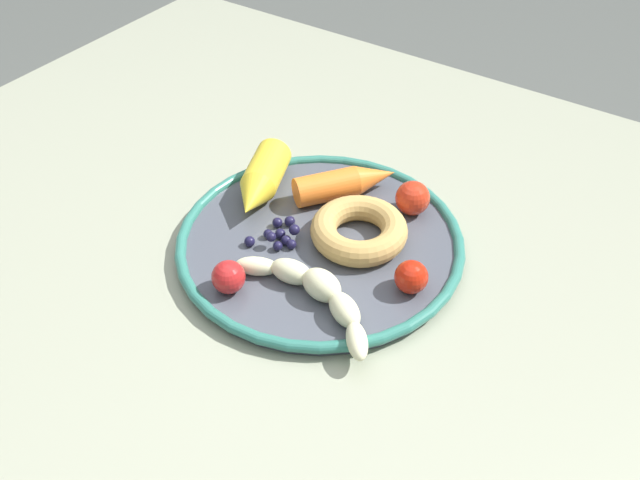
% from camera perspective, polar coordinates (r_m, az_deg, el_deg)
% --- Properties ---
extents(dining_table, '(1.05, 0.98, 0.75)m').
position_cam_1_polar(dining_table, '(0.82, -4.80, -5.10)').
color(dining_table, gray).
rests_on(dining_table, ground_plane).
extents(plate, '(0.31, 0.31, 0.02)m').
position_cam_1_polar(plate, '(0.75, 0.00, -0.16)').
color(plate, '#484D58').
rests_on(plate, dining_table).
extents(banana, '(0.18, 0.08, 0.03)m').
position_cam_1_polar(banana, '(0.68, -0.40, -4.22)').
color(banana, beige).
rests_on(banana, plate).
extents(carrot_orange, '(0.10, 0.12, 0.03)m').
position_cam_1_polar(carrot_orange, '(0.80, 2.15, 4.69)').
color(carrot_orange, orange).
rests_on(carrot_orange, plate).
extents(carrot_yellow, '(0.08, 0.12, 0.04)m').
position_cam_1_polar(carrot_yellow, '(0.80, -4.86, 4.78)').
color(carrot_yellow, yellow).
rests_on(carrot_yellow, plate).
extents(donut, '(0.14, 0.14, 0.03)m').
position_cam_1_polar(donut, '(0.74, 3.19, 0.81)').
color(donut, tan).
rests_on(donut, plate).
extents(blueberry_pile, '(0.05, 0.06, 0.02)m').
position_cam_1_polar(blueberry_pile, '(0.75, -3.37, 0.48)').
color(blueberry_pile, '#191638').
rests_on(blueberry_pile, plate).
extents(tomato_near, '(0.03, 0.03, 0.03)m').
position_cam_1_polar(tomato_near, '(0.69, 7.44, -3.00)').
color(tomato_near, red).
rests_on(tomato_near, plate).
extents(tomato_mid, '(0.03, 0.03, 0.03)m').
position_cam_1_polar(tomato_mid, '(0.69, -7.47, -3.01)').
color(tomato_mid, red).
rests_on(tomato_mid, plate).
extents(tomato_far, '(0.04, 0.04, 0.04)m').
position_cam_1_polar(tomato_far, '(0.78, 7.55, 3.41)').
color(tomato_far, red).
rests_on(tomato_far, plate).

